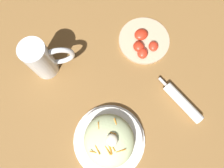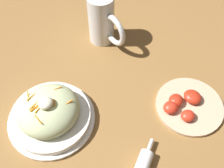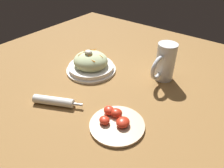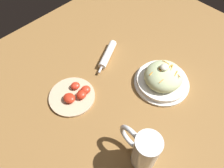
{
  "view_description": "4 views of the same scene",
  "coord_description": "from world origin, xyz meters",
  "px_view_note": "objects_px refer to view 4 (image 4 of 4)",
  "views": [
    {
      "loc": [
        -0.1,
        0.01,
        0.73
      ],
      "look_at": [
        0.07,
        -0.04,
        0.06
      ],
      "focal_mm": 34.52,
      "sensor_mm": 36.0,
      "label": 1
    },
    {
      "loc": [
        -0.19,
        -0.34,
        0.64
      ],
      "look_at": [
        0.07,
        -0.04,
        0.08
      ],
      "focal_mm": 42.46,
      "sensor_mm": 36.0,
      "label": 2
    },
    {
      "loc": [
        0.51,
        -0.61,
        0.53
      ],
      "look_at": [
        0.1,
        -0.07,
        0.05
      ],
      "focal_mm": 34.22,
      "sensor_mm": 36.0,
      "label": 3
    },
    {
      "loc": [
        0.43,
        0.24,
        0.75
      ],
      "look_at": [
        0.1,
        -0.09,
        0.08
      ],
      "focal_mm": 34.77,
      "sensor_mm": 36.0,
      "label": 4
    }
  ],
  "objects_px": {
    "beer_mug": "(144,151)",
    "salad_plate": "(163,78)",
    "napkin_roll": "(108,55)",
    "tomato_plate": "(74,95)"
  },
  "relations": [
    {
      "from": "beer_mug",
      "to": "salad_plate",
      "type": "bearing_deg",
      "value": -154.11
    },
    {
      "from": "salad_plate",
      "to": "tomato_plate",
      "type": "xyz_separation_m",
      "value": [
        0.3,
        -0.21,
        -0.03
      ]
    },
    {
      "from": "salad_plate",
      "to": "beer_mug",
      "type": "xyz_separation_m",
      "value": [
        0.3,
        0.14,
        0.04
      ]
    },
    {
      "from": "napkin_roll",
      "to": "tomato_plate",
      "type": "distance_m",
      "value": 0.26
    },
    {
      "from": "salad_plate",
      "to": "beer_mug",
      "type": "relative_size",
      "value": 1.4
    },
    {
      "from": "salad_plate",
      "to": "beer_mug",
      "type": "distance_m",
      "value": 0.33
    },
    {
      "from": "napkin_roll",
      "to": "tomato_plate",
      "type": "relative_size",
      "value": 0.98
    },
    {
      "from": "beer_mug",
      "to": "tomato_plate",
      "type": "height_order",
      "value": "beer_mug"
    },
    {
      "from": "beer_mug",
      "to": "napkin_roll",
      "type": "height_order",
      "value": "beer_mug"
    },
    {
      "from": "salad_plate",
      "to": "tomato_plate",
      "type": "distance_m",
      "value": 0.37
    }
  ]
}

